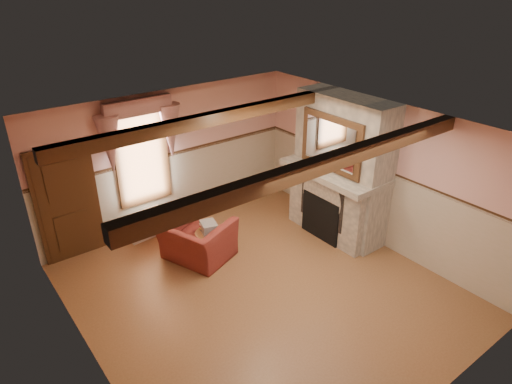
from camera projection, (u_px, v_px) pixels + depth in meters
floor at (262, 290)px, 7.65m from camera, size 5.50×6.00×0.01m
ceiling at (263, 131)px, 6.40m from camera, size 5.50×6.00×0.01m
wall_back at (170, 159)px, 9.16m from camera, size 5.50×0.02×2.80m
wall_front at (435, 327)px, 4.90m from camera, size 5.50×0.02×2.80m
wall_left at (85, 286)px, 5.53m from camera, size 0.02×6.00×2.80m
wall_right at (378, 173)px, 8.53m from camera, size 0.02×6.00×2.80m
wainscot at (262, 253)px, 7.32m from camera, size 5.50×6.00×1.50m
chair_rail at (262, 212)px, 6.98m from camera, size 5.50×6.00×0.08m
firebox at (323, 217)px, 8.97m from camera, size 0.20×0.95×0.90m
armchair at (196, 239)px, 8.34m from camera, size 1.41×1.50×0.78m
side_table at (209, 245)px, 8.37m from camera, size 0.52×0.52×0.55m
book_stack at (209, 227)px, 8.22m from camera, size 0.34×0.38×0.20m
radiator at (146, 224)px, 9.00m from camera, size 0.71×0.24×0.60m
bowl at (344, 170)px, 8.50m from camera, size 0.37×0.37×0.09m
mantel_clock at (311, 153)px, 9.10m from camera, size 0.14×0.24×0.20m
oil_lamp at (319, 155)px, 8.93m from camera, size 0.11×0.11×0.28m
candle_red at (360, 175)px, 8.22m from camera, size 0.06×0.06×0.16m
jar_yellow at (347, 171)px, 8.44m from camera, size 0.06×0.06×0.12m
fireplace at (342, 167)px, 8.78m from camera, size 0.85×2.00×2.80m
mantel at (335, 171)px, 8.70m from camera, size 1.05×2.05×0.12m
overmantel_mirror at (331, 143)px, 8.32m from camera, size 0.06×1.44×1.04m
door at (68, 205)px, 8.12m from camera, size 1.10×0.10×2.10m
window at (141, 154)px, 8.70m from camera, size 1.06×0.08×2.02m
window_drapes at (140, 126)px, 8.36m from camera, size 1.30×0.14×1.40m
ceiling_beam_front at (323, 164)px, 5.60m from camera, size 5.50×0.18×0.20m
ceiling_beam_back at (216, 118)px, 7.30m from camera, size 5.50×0.18×0.20m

